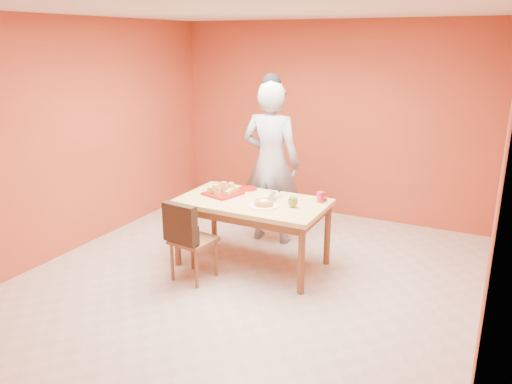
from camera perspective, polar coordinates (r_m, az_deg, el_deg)
The scene contains 17 objects.
floor at distance 5.33m, azimuth -1.19°, elevation -10.15°, with size 5.00×5.00×0.00m, color beige.
ceiling at distance 4.75m, azimuth -1.40°, elevation 20.24°, with size 5.00×5.00×0.00m, color silver.
wall_back at distance 7.13m, azimuth 8.29°, elevation 8.11°, with size 4.50×4.50×0.00m, color #BB452B.
wall_left at distance 6.23m, azimuth -20.00°, elevation 5.98°, with size 5.00×5.00×0.00m, color #BB452B.
wall_right at distance 4.32m, azimuth 26.09°, elevation 0.73°, with size 5.00×5.00×0.00m, color #BB452B.
dining_table at distance 5.45m, azimuth -0.42°, elevation -1.89°, with size 1.60×0.90×0.76m.
dining_chair at distance 5.23m, azimuth -7.29°, elevation -5.31°, with size 0.45×0.51×0.88m.
pastry_pile at distance 5.62m, azimuth -3.83°, elevation 0.44°, with size 0.32×0.32×0.11m, color tan, non-canonical shape.
person at distance 6.07m, azimuth 1.73°, elevation 3.30°, with size 0.72×0.48×1.99m, color gray.
pastry_platter at distance 5.64m, azimuth -3.81°, elevation -0.17°, with size 0.36×0.36×0.02m, color maroon.
red_dinner_plate at distance 5.82m, azimuth -0.97°, elevation 0.39°, with size 0.22×0.22×0.01m, color maroon.
white_cake_plate at distance 5.23m, azimuth 0.90°, elevation -1.55°, with size 0.30×0.30×0.01m, color white.
sponge_cake at distance 5.22m, azimuth 0.90°, elevation -1.25°, with size 0.20×0.20×0.05m, color orange.
cake_server at distance 5.37m, azimuth 1.83°, elevation -0.42°, with size 0.06×0.29×0.01m, color silver.
egg_ornament at distance 5.19m, azimuth 4.24°, elevation -1.05°, with size 0.11×0.08×0.13m, color olive.
magenta_glass at distance 5.39m, azimuth 7.37°, elevation -0.57°, with size 0.08×0.08×0.11m, color #BC1C41.
checker_tin at distance 5.47m, azimuth 7.60°, elevation -0.77°, with size 0.10×0.10×0.03m, color #351D0E.
Camera 1 is at (2.23, -4.18, 2.43)m, focal length 35.00 mm.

